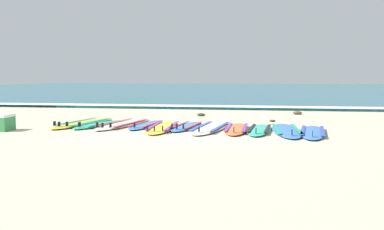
# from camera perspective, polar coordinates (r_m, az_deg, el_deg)

# --- Properties ---
(ground_plane) EXTENTS (80.00, 80.00, 0.00)m
(ground_plane) POSITION_cam_1_polar(r_m,az_deg,el_deg) (9.20, -0.60, -2.04)
(ground_plane) COLOR beige
(sea) EXTENTS (80.00, 60.00, 0.10)m
(sea) POSITION_cam_1_polar(r_m,az_deg,el_deg) (44.48, 7.01, 4.06)
(sea) COLOR #23667A
(sea) RESTS_ON ground
(wave_foam_strip) EXTENTS (80.00, 1.01, 0.11)m
(wave_foam_strip) POSITION_cam_1_polar(r_m,az_deg,el_deg) (15.06, 3.16, 1.15)
(wave_foam_strip) COLOR white
(wave_foam_strip) RESTS_ON ground
(surfboard_0) EXTENTS (1.07, 2.65, 0.18)m
(surfboard_0) POSITION_cam_1_polar(r_m,az_deg,el_deg) (10.41, -15.92, -1.16)
(surfboard_0) COLOR yellow
(surfboard_0) RESTS_ON ground
(surfboard_1) EXTENTS (0.96, 2.04, 0.18)m
(surfboard_1) POSITION_cam_1_polar(r_m,az_deg,el_deg) (10.00, -13.71, -1.37)
(surfboard_1) COLOR #2DB793
(surfboard_1) RESTS_ON ground
(surfboard_2) EXTENTS (1.05, 2.65, 0.18)m
(surfboard_2) POSITION_cam_1_polar(r_m,az_deg,el_deg) (9.96, -10.26, -1.33)
(surfboard_2) COLOR silver
(surfboard_2) RESTS_ON ground
(surfboard_3) EXTENTS (0.66, 2.04, 0.18)m
(surfboard_3) POSITION_cam_1_polar(r_m,az_deg,el_deg) (9.71, -6.87, -1.46)
(surfboard_3) COLOR #3875CC
(surfboard_3) RESTS_ON ground
(surfboard_4) EXTENTS (0.71, 2.50, 0.18)m
(surfboard_4) POSITION_cam_1_polar(r_m,az_deg,el_deg) (9.21, -4.37, -1.81)
(surfboard_4) COLOR yellow
(surfboard_4) RESTS_ON ground
(surfboard_5) EXTENTS (0.76, 2.04, 0.18)m
(surfboard_5) POSITION_cam_1_polar(r_m,az_deg,el_deg) (9.34, -0.76, -1.70)
(surfboard_5) COLOR #3875CC
(surfboard_5) RESTS_ON ground
(surfboard_6) EXTENTS (1.02, 2.66, 0.18)m
(surfboard_6) POSITION_cam_1_polar(r_m,az_deg,el_deg) (9.11, 2.85, -1.89)
(surfboard_6) COLOR silver
(surfboard_6) RESTS_ON ground
(surfboard_7) EXTENTS (0.60, 2.16, 0.18)m
(surfboard_7) POSITION_cam_1_polar(r_m,az_deg,el_deg) (8.95, 6.71, -2.06)
(surfboard_7) COLOR orange
(surfboard_7) RESTS_ON ground
(surfboard_8) EXTENTS (0.73, 2.09, 0.18)m
(surfboard_8) POSITION_cam_1_polar(r_m,az_deg,el_deg) (8.86, 10.08, -2.19)
(surfboard_8) COLOR #2DB793
(surfboard_8) RESTS_ON ground
(surfboard_9) EXTENTS (0.68, 2.47, 0.18)m
(surfboard_9) POSITION_cam_1_polar(r_m,az_deg,el_deg) (8.89, 13.97, -2.23)
(surfboard_9) COLOR #3875CC
(surfboard_9) RESTS_ON ground
(surfboard_10) EXTENTS (0.90, 2.30, 0.18)m
(surfboard_10) POSITION_cam_1_polar(r_m,az_deg,el_deg) (8.76, 17.64, -2.45)
(surfboard_10) COLOR #3875CC
(surfboard_10) RESTS_ON ground
(cooler_box) EXTENTS (0.32, 0.46, 0.38)m
(cooler_box) POSITION_cam_1_polar(r_m,az_deg,el_deg) (9.82, -26.35, -1.01)
(cooler_box) COLOR #338C4C
(cooler_box) RESTS_ON ground
(seaweed_clump_near_shoreline) EXTENTS (0.27, 0.21, 0.09)m
(seaweed_clump_near_shoreline) POSITION_cam_1_polar(r_m,az_deg,el_deg) (12.19, 1.37, 0.06)
(seaweed_clump_near_shoreline) COLOR #2D381E
(seaweed_clump_near_shoreline) RESTS_ON ground
(seaweed_clump_mid_sand) EXTENTS (0.17, 0.14, 0.06)m
(seaweed_clump_mid_sand) POSITION_cam_1_polar(r_m,az_deg,el_deg) (10.82, 11.98, -0.85)
(seaweed_clump_mid_sand) COLOR #2D381E
(seaweed_clump_mid_sand) RESTS_ON ground
(seaweed_clump_by_the_boards) EXTENTS (0.31, 0.24, 0.11)m
(seaweed_clump_by_the_boards) POSITION_cam_1_polar(r_m,az_deg,el_deg) (13.20, 15.53, 0.32)
(seaweed_clump_by_the_boards) COLOR #4C4228
(seaweed_clump_by_the_boards) RESTS_ON ground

